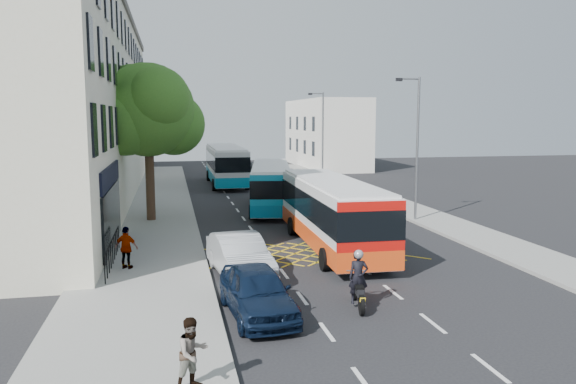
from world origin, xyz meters
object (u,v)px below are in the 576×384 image
bus_mid (271,186)px  pedestrian_far (126,248)px  parked_car_blue (257,291)px  bus_near (332,212)px  red_hatchback (359,194)px  motorbike (358,280)px  distant_car_dark (275,165)px  pedestrian_near (192,353)px  parked_car_silver (240,256)px  distant_car_grey (241,164)px  distant_car_silver (288,173)px  bus_far (226,165)px  lamp_near (416,141)px  lamp_far (322,132)px  street_tree (148,111)px

bus_mid → pedestrian_far: bus_mid is taller
pedestrian_far → parked_car_blue: bearing=152.4°
bus_near → red_hatchback: size_ratio=2.69×
bus_near → motorbike: 8.18m
distant_car_dark → pedestrian_near: size_ratio=2.59×
parked_car_silver → distant_car_dark: (8.91, 40.69, -0.12)m
bus_near → red_hatchback: bus_near is taller
bus_mid → red_hatchback: size_ratio=2.56×
parked_car_silver → distant_car_dark: size_ratio=1.18×
distant_car_grey → pedestrian_far: 42.65m
distant_car_grey → parked_car_blue: bearing=-95.9°
parked_car_blue → distant_car_silver: bearing=71.7°
bus_mid → distant_car_silver: bearing=84.3°
bus_far → red_hatchback: (8.04, -12.54, -1.17)m
bus_mid → pedestrian_near: (-5.98, -23.81, -0.60)m
bus_near → bus_far: bearing=96.5°
pedestrian_near → bus_mid: bearing=45.3°
bus_near → bus_far: 25.45m
lamp_near → bus_mid: 9.87m
lamp_near → bus_near: lamp_near is taller
bus_far → pedestrian_near: bearing=-96.4°
bus_mid → lamp_far: bearing=72.6°
motorbike → parked_car_blue: motorbike is taller
red_hatchback → distant_car_silver: size_ratio=1.20×
parked_car_silver → pedestrian_far: (-4.19, 1.44, 0.19)m
lamp_near → pedestrian_near: lamp_near is taller
lamp_near → bus_far: bearing=113.5°
parked_car_silver → distant_car_grey: 43.33m
bus_far → pedestrian_near: bus_far is taller
distant_car_silver → red_hatchback: bearing=100.2°
bus_mid → bus_far: size_ratio=0.89×
red_hatchback → distant_car_dark: 24.17m
lamp_far → parked_car_blue: (-11.10, -33.31, -3.86)m
pedestrian_far → bus_far: bearing=-77.0°
lamp_near → parked_car_blue: (-11.10, -13.31, -3.86)m
pedestrian_far → bus_near: bearing=-139.0°
bus_far → pedestrian_far: bearing=-103.0°
parked_car_silver → distant_car_silver: size_ratio=1.37×
red_hatchback → street_tree: bearing=22.2°
parked_car_silver → red_hatchback: 19.56m
street_tree → pedestrian_far: (-0.58, -10.52, -5.32)m
lamp_near → motorbike: size_ratio=3.83×
parked_car_silver → red_hatchback: parked_car_silver is taller
parked_car_silver → pedestrian_far: size_ratio=2.90×
distant_car_grey → pedestrian_near: 52.36m
distant_car_silver → bus_mid: bearing=77.8°
bus_mid → parked_car_blue: bus_mid is taller
red_hatchback → distant_car_grey: distant_car_grey is taller
bus_near → distant_car_silver: (3.87, 28.03, -1.06)m
bus_near → parked_car_blue: bearing=-118.8°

